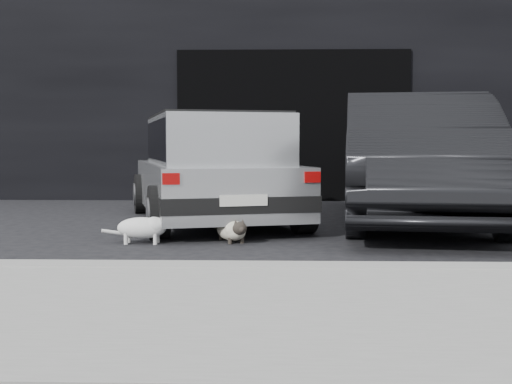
{
  "coord_description": "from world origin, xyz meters",
  "views": [
    {
      "loc": [
        0.69,
        -7.16,
        0.98
      ],
      "look_at": [
        0.5,
        -0.86,
        0.51
      ],
      "focal_mm": 45.0,
      "sensor_mm": 36.0,
      "label": 1
    }
  ],
  "objects_px": {
    "cat_siamese": "(233,231)",
    "silver_hatchback": "(213,164)",
    "cat_white": "(145,227)",
    "second_car": "(417,158)"
  },
  "relations": [
    {
      "from": "silver_hatchback",
      "to": "cat_white",
      "type": "distance_m",
      "value": 1.88
    },
    {
      "from": "silver_hatchback",
      "to": "cat_white",
      "type": "height_order",
      "value": "silver_hatchback"
    },
    {
      "from": "silver_hatchback",
      "to": "second_car",
      "type": "xyz_separation_m",
      "value": [
        2.52,
        0.01,
        0.08
      ]
    },
    {
      "from": "second_car",
      "to": "cat_siamese",
      "type": "distance_m",
      "value": 2.79
    },
    {
      "from": "second_car",
      "to": "cat_siamese",
      "type": "bearing_deg",
      "value": -137.03
    },
    {
      "from": "cat_siamese",
      "to": "cat_white",
      "type": "bearing_deg",
      "value": -14.96
    },
    {
      "from": "cat_siamese",
      "to": "silver_hatchback",
      "type": "bearing_deg",
      "value": -100.51
    },
    {
      "from": "second_car",
      "to": "cat_white",
      "type": "height_order",
      "value": "second_car"
    },
    {
      "from": "silver_hatchback",
      "to": "cat_siamese",
      "type": "height_order",
      "value": "silver_hatchback"
    },
    {
      "from": "silver_hatchback",
      "to": "second_car",
      "type": "bearing_deg",
      "value": -15.43
    }
  ]
}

